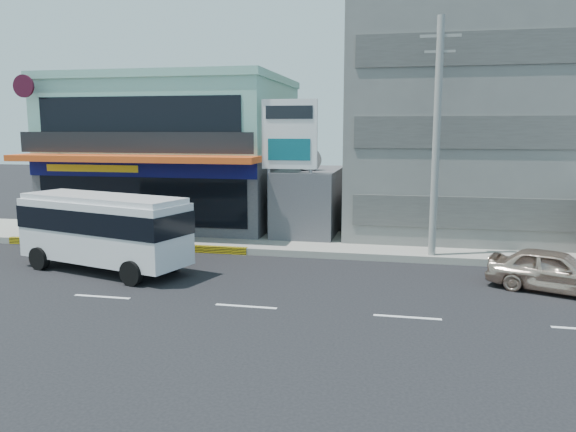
% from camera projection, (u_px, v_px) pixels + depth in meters
% --- Properties ---
extents(ground, '(120.00, 120.00, 0.00)m').
position_uv_depth(ground, '(246.00, 307.00, 17.75)').
color(ground, black).
rests_on(ground, ground).
extents(sidewalk, '(70.00, 5.00, 0.30)m').
position_uv_depth(sidewalk, '(407.00, 247.00, 25.89)').
color(sidewalk, gray).
rests_on(sidewalk, ground).
extents(shop_building, '(12.40, 11.70, 8.00)m').
position_uv_depth(shop_building, '(179.00, 156.00, 32.23)').
color(shop_building, '#444449').
rests_on(shop_building, ground).
extents(concrete_building, '(16.00, 12.00, 14.00)m').
position_uv_depth(concrete_building, '(510.00, 100.00, 29.13)').
color(concrete_building, slate).
rests_on(concrete_building, ground).
extents(gap_structure, '(3.00, 6.00, 3.50)m').
position_uv_depth(gap_structure, '(310.00, 203.00, 29.07)').
color(gap_structure, '#444449').
rests_on(gap_structure, ground).
extents(satellite_dish, '(1.50, 1.50, 0.15)m').
position_uv_depth(satellite_dish, '(307.00, 169.00, 27.82)').
color(satellite_dish, slate).
rests_on(satellite_dish, gap_structure).
extents(billboard, '(2.60, 0.18, 6.90)m').
position_uv_depth(billboard, '(289.00, 142.00, 25.97)').
color(billboard, gray).
rests_on(billboard, ground).
extents(utility_pole_near, '(1.60, 0.30, 10.00)m').
position_uv_depth(utility_pole_near, '(436.00, 139.00, 22.88)').
color(utility_pole_near, '#999993').
rests_on(utility_pole_near, ground).
extents(minibus, '(7.52, 4.20, 3.00)m').
position_uv_depth(minibus, '(104.00, 226.00, 21.93)').
color(minibus, silver).
rests_on(minibus, ground).
extents(sedan, '(4.68, 3.25, 1.48)m').
position_uv_depth(sedan, '(554.00, 271.00, 19.27)').
color(sedan, beige).
rests_on(sedan, ground).
extents(motorcycle_rider, '(1.83, 0.93, 2.24)m').
position_uv_depth(motorcycle_rider, '(153.00, 236.00, 25.49)').
color(motorcycle_rider, '#54170C').
rests_on(motorcycle_rider, ground).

